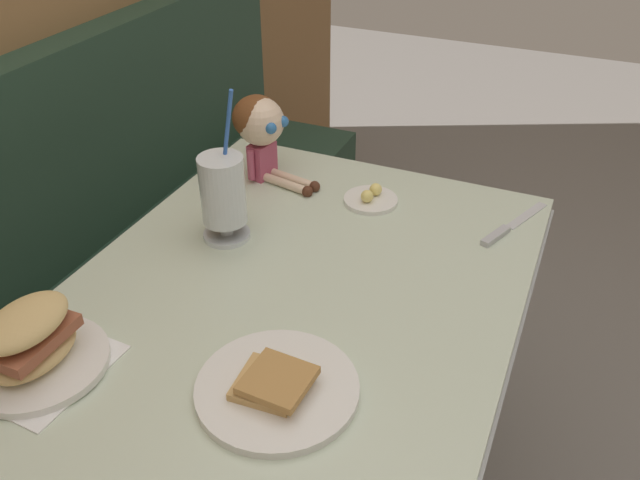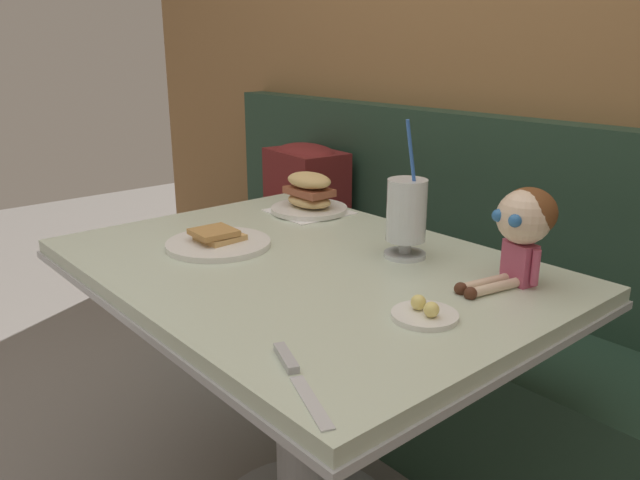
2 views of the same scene
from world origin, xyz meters
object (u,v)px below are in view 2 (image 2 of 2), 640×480
(toast_plate, at_px, (218,242))
(backpack, at_px, (305,196))
(seated_doll, at_px, (524,222))
(butter_knife, at_px, (292,369))
(milkshake_glass, at_px, (406,215))
(sandwich_plate, at_px, (309,197))
(butter_saucer, at_px, (425,313))

(toast_plate, bearing_deg, backpack, 126.87)
(seated_doll, distance_m, backpack, 1.19)
(backpack, bearing_deg, seated_doll, -17.52)
(backpack, bearing_deg, butter_knife, -39.96)
(seated_doll, bearing_deg, butter_knife, -91.67)
(milkshake_glass, bearing_deg, seated_doll, 11.37)
(seated_doll, bearing_deg, sandwich_plate, 177.44)
(butter_saucer, bearing_deg, seated_doll, 87.43)
(toast_plate, relative_size, butter_saucer, 2.08)
(butter_knife, bearing_deg, milkshake_glass, 115.18)
(toast_plate, bearing_deg, butter_saucer, 5.92)
(sandwich_plate, relative_size, butter_knife, 0.98)
(milkshake_glass, distance_m, backpack, 0.97)
(toast_plate, distance_m, butter_knife, 0.63)
(backpack, bearing_deg, butter_saucer, -29.60)
(butter_saucer, distance_m, seated_doll, 0.30)
(toast_plate, relative_size, butter_knife, 1.11)
(milkshake_glass, bearing_deg, butter_saucer, -41.97)
(milkshake_glass, relative_size, backpack, 0.78)
(seated_doll, height_order, backpack, seated_doll)
(sandwich_plate, bearing_deg, butter_saucer, -23.95)
(toast_plate, xyz_separation_m, sandwich_plate, (-0.10, 0.37, 0.03))
(backpack, bearing_deg, toast_plate, -53.13)
(milkshake_glass, distance_m, butter_saucer, 0.35)
(butter_saucer, height_order, butter_knife, butter_saucer)
(butter_saucer, xyz_separation_m, butter_knife, (-0.00, -0.30, -0.00))
(sandwich_plate, height_order, butter_knife, sandwich_plate)
(toast_plate, height_order, seated_doll, seated_doll)
(sandwich_plate, bearing_deg, seated_doll, -2.56)
(sandwich_plate, height_order, backpack, sandwich_plate)
(milkshake_glass, xyz_separation_m, backpack, (-0.86, 0.41, -0.18))
(sandwich_plate, distance_m, butter_knife, 0.91)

